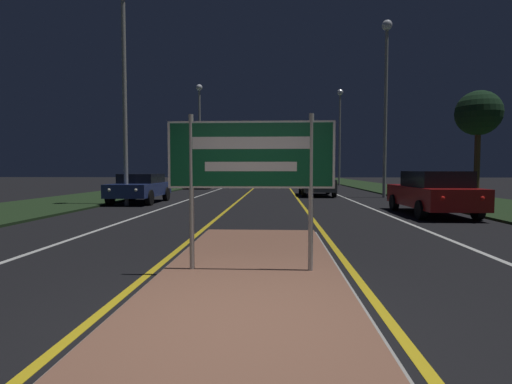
# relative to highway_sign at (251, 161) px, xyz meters

# --- Properties ---
(ground_plane) EXTENTS (160.00, 160.00, 0.00)m
(ground_plane) POSITION_rel_highway_sign_xyz_m (0.00, -1.94, -1.68)
(ground_plane) COLOR black
(median_island) EXTENTS (2.67, 7.82, 0.10)m
(median_island) POSITION_rel_highway_sign_xyz_m (0.00, 0.00, -1.64)
(median_island) COLOR #999993
(median_island) RESTS_ON ground_plane
(verge_left) EXTENTS (5.00, 100.00, 0.08)m
(verge_left) POSITION_rel_highway_sign_xyz_m (-9.50, 18.06, -1.64)
(verge_left) COLOR #1E3319
(verge_left) RESTS_ON ground_plane
(verge_right) EXTENTS (5.00, 100.00, 0.08)m
(verge_right) POSITION_rel_highway_sign_xyz_m (9.50, 18.06, -1.64)
(verge_right) COLOR #1E3319
(verge_right) RESTS_ON ground_plane
(centre_line_yellow_left) EXTENTS (0.12, 70.00, 0.01)m
(centre_line_yellow_left) POSITION_rel_highway_sign_xyz_m (-1.53, 23.06, -1.68)
(centre_line_yellow_left) COLOR gold
(centre_line_yellow_left) RESTS_ON ground_plane
(centre_line_yellow_right) EXTENTS (0.12, 70.00, 0.01)m
(centre_line_yellow_right) POSITION_rel_highway_sign_xyz_m (1.53, 23.06, -1.68)
(centre_line_yellow_right) COLOR gold
(centre_line_yellow_right) RESTS_ON ground_plane
(lane_line_white_left) EXTENTS (0.12, 70.00, 0.01)m
(lane_line_white_left) POSITION_rel_highway_sign_xyz_m (-4.20, 23.06, -1.68)
(lane_line_white_left) COLOR silver
(lane_line_white_left) RESTS_ON ground_plane
(lane_line_white_right) EXTENTS (0.12, 70.00, 0.01)m
(lane_line_white_right) POSITION_rel_highway_sign_xyz_m (4.20, 23.06, -1.68)
(lane_line_white_right) COLOR silver
(lane_line_white_right) RESTS_ON ground_plane
(edge_line_white_left) EXTENTS (0.10, 70.00, 0.01)m
(edge_line_white_left) POSITION_rel_highway_sign_xyz_m (-7.20, 23.06, -1.68)
(edge_line_white_left) COLOR silver
(edge_line_white_left) RESTS_ON ground_plane
(edge_line_white_right) EXTENTS (0.10, 70.00, 0.01)m
(edge_line_white_right) POSITION_rel_highway_sign_xyz_m (7.20, 23.06, -1.68)
(edge_line_white_right) COLOR silver
(edge_line_white_right) RESTS_ON ground_plane
(highway_sign) EXTENTS (2.39, 0.07, 2.24)m
(highway_sign) POSITION_rel_highway_sign_xyz_m (0.00, 0.00, 0.00)
(highway_sign) COLOR #9E9E99
(highway_sign) RESTS_ON median_island
(streetlight_left_near) EXTENTS (0.59, 0.59, 9.60)m
(streetlight_left_near) POSITION_rel_highway_sign_xyz_m (-6.13, 11.25, 4.81)
(streetlight_left_near) COLOR #9E9E99
(streetlight_left_near) RESTS_ON ground_plane
(streetlight_left_far) EXTENTS (0.55, 0.55, 8.90)m
(streetlight_left_far) POSITION_rel_highway_sign_xyz_m (-6.26, 28.74, 4.19)
(streetlight_left_far) COLOR #9E9E99
(streetlight_left_far) RESTS_ON ground_plane
(streetlight_right_near) EXTENTS (0.56, 0.56, 9.78)m
(streetlight_right_near) POSITION_rel_highway_sign_xyz_m (6.44, 17.00, 4.77)
(streetlight_right_near) COLOR #9E9E99
(streetlight_right_near) RESTS_ON ground_plane
(streetlight_right_far) EXTENTS (0.58, 0.58, 9.49)m
(streetlight_right_far) POSITION_rel_highway_sign_xyz_m (6.66, 34.43, 4.71)
(streetlight_right_far) COLOR #9E9E99
(streetlight_right_far) RESTS_ON ground_plane
(car_receding_0) EXTENTS (1.95, 4.62, 1.50)m
(car_receding_0) POSITION_rel_highway_sign_xyz_m (5.75, 8.27, -0.90)
(car_receding_0) COLOR maroon
(car_receding_0) RESTS_ON ground_plane
(car_receding_1) EXTENTS (1.93, 4.69, 1.50)m
(car_receding_1) POSITION_rel_highway_sign_xyz_m (2.80, 18.38, -0.90)
(car_receding_1) COLOR #4C514C
(car_receding_1) RESTS_ON ground_plane
(car_approaching_0) EXTENTS (1.97, 4.34, 1.36)m
(car_approaching_0) POSITION_rel_highway_sign_xyz_m (-6.02, 12.74, -0.94)
(car_approaching_0) COLOR navy
(car_approaching_0) RESTS_ON ground_plane
(car_approaching_1) EXTENTS (1.95, 4.21, 1.40)m
(car_approaching_1) POSITION_rel_highway_sign_xyz_m (-5.90, 27.49, -0.94)
(car_approaching_1) COLOR #B7B7BC
(car_approaching_1) RESTS_ON ground_plane
(roadside_palm_right) EXTENTS (1.91, 1.91, 4.87)m
(roadside_palm_right) POSITION_rel_highway_sign_xyz_m (9.05, 12.03, 2.25)
(roadside_palm_right) COLOR #4C3823
(roadside_palm_right) RESTS_ON verge_right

